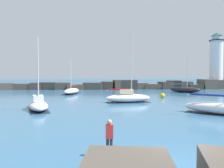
{
  "coord_description": "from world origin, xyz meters",
  "views": [
    {
      "loc": [
        -3.03,
        -9.01,
        4.0
      ],
      "look_at": [
        -0.46,
        33.92,
        2.08
      ],
      "focal_mm": 35.0,
      "sensor_mm": 36.0,
      "label": 1
    }
  ],
  "objects_px": {
    "sailboat_moored_4": "(38,105)",
    "person_on_rocks": "(109,136)",
    "sailboat_moored_3": "(72,91)",
    "mooring_buoy_orange_near": "(162,95)",
    "lighthouse": "(216,64)",
    "sailboat_moored_5": "(128,97)",
    "sailboat_moored_2": "(185,89)"
  },
  "relations": [
    {
      "from": "mooring_buoy_orange_near",
      "to": "sailboat_moored_4",
      "type": "bearing_deg",
      "value": -146.84
    },
    {
      "from": "lighthouse",
      "to": "mooring_buoy_orange_near",
      "type": "bearing_deg",
      "value": -133.47
    },
    {
      "from": "sailboat_moored_4",
      "to": "sailboat_moored_5",
      "type": "xyz_separation_m",
      "value": [
        10.95,
        5.81,
        0.12
      ]
    },
    {
      "from": "lighthouse",
      "to": "sailboat_moored_3",
      "type": "xyz_separation_m",
      "value": [
        -38.66,
        -15.08,
        -6.33
      ]
    },
    {
      "from": "sailboat_moored_3",
      "to": "mooring_buoy_orange_near",
      "type": "relative_size",
      "value": 7.42
    },
    {
      "from": "sailboat_moored_3",
      "to": "person_on_rocks",
      "type": "xyz_separation_m",
      "value": [
        6.08,
        -34.42,
        0.45
      ]
    },
    {
      "from": "sailboat_moored_2",
      "to": "sailboat_moored_3",
      "type": "distance_m",
      "value": 24.5
    },
    {
      "from": "mooring_buoy_orange_near",
      "to": "lighthouse",
      "type": "bearing_deg",
      "value": 46.53
    },
    {
      "from": "sailboat_moored_5",
      "to": "lighthouse",
      "type": "bearing_deg",
      "value": 45.25
    },
    {
      "from": "person_on_rocks",
      "to": "mooring_buoy_orange_near",
      "type": "bearing_deg",
      "value": 68.39
    },
    {
      "from": "sailboat_moored_2",
      "to": "lighthouse",
      "type": "bearing_deg",
      "value": 42.84
    },
    {
      "from": "sailboat_moored_2",
      "to": "sailboat_moored_4",
      "type": "height_order",
      "value": "sailboat_moored_2"
    },
    {
      "from": "sailboat_moored_4",
      "to": "mooring_buoy_orange_near",
      "type": "height_order",
      "value": "sailboat_moored_4"
    },
    {
      "from": "sailboat_moored_4",
      "to": "mooring_buoy_orange_near",
      "type": "distance_m",
      "value": 21.06
    },
    {
      "from": "mooring_buoy_orange_near",
      "to": "person_on_rocks",
      "type": "distance_m",
      "value": 27.94
    },
    {
      "from": "sailboat_moored_2",
      "to": "person_on_rocks",
      "type": "relative_size",
      "value": 4.8
    },
    {
      "from": "sailboat_moored_3",
      "to": "sailboat_moored_5",
      "type": "distance_m",
      "value": 17.15
    },
    {
      "from": "mooring_buoy_orange_near",
      "to": "person_on_rocks",
      "type": "relative_size",
      "value": 0.54
    },
    {
      "from": "sailboat_moored_2",
      "to": "sailboat_moored_4",
      "type": "xyz_separation_m",
      "value": [
        -25.68,
        -21.83,
        -0.08
      ]
    },
    {
      "from": "sailboat_moored_2",
      "to": "person_on_rocks",
      "type": "distance_m",
      "value": 40.66
    },
    {
      "from": "lighthouse",
      "to": "sailboat_moored_3",
      "type": "distance_m",
      "value": 41.98
    },
    {
      "from": "person_on_rocks",
      "to": "sailboat_moored_3",
      "type": "bearing_deg",
      "value": 100.02
    },
    {
      "from": "lighthouse",
      "to": "mooring_buoy_orange_near",
      "type": "xyz_separation_m",
      "value": [
        -22.3,
        -23.52,
        -6.52
      ]
    },
    {
      "from": "sailboat_moored_2",
      "to": "mooring_buoy_orange_near",
      "type": "xyz_separation_m",
      "value": [
        -8.06,
        -10.32,
        -0.27
      ]
    },
    {
      "from": "sailboat_moored_4",
      "to": "mooring_buoy_orange_near",
      "type": "xyz_separation_m",
      "value": [
        17.63,
        11.52,
        -0.2
      ]
    },
    {
      "from": "sailboat_moored_2",
      "to": "person_on_rocks",
      "type": "bearing_deg",
      "value": -116.82
    },
    {
      "from": "sailboat_moored_5",
      "to": "mooring_buoy_orange_near",
      "type": "relative_size",
      "value": 9.89
    },
    {
      "from": "sailboat_moored_5",
      "to": "sailboat_moored_4",
      "type": "bearing_deg",
      "value": -152.05
    },
    {
      "from": "sailboat_moored_4",
      "to": "person_on_rocks",
      "type": "xyz_separation_m",
      "value": [
        7.34,
        -14.45,
        0.44
      ]
    },
    {
      "from": "lighthouse",
      "to": "sailboat_moored_4",
      "type": "xyz_separation_m",
      "value": [
        -39.92,
        -35.04,
        -6.32
      ]
    },
    {
      "from": "mooring_buoy_orange_near",
      "to": "sailboat_moored_5",
      "type": "bearing_deg",
      "value": -139.49
    },
    {
      "from": "lighthouse",
      "to": "person_on_rocks",
      "type": "distance_m",
      "value": 59.55
    }
  ]
}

